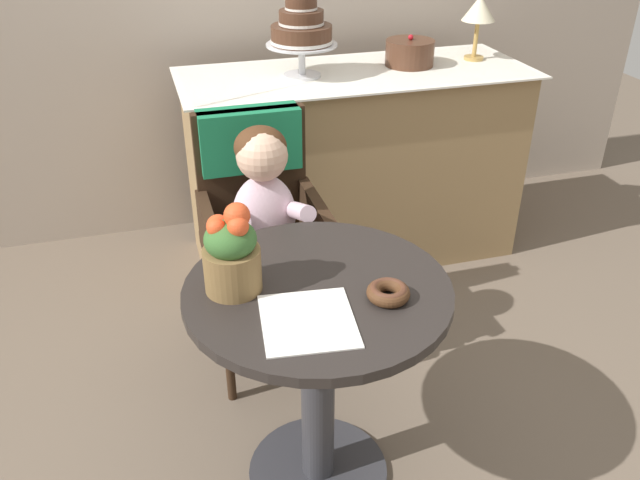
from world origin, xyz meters
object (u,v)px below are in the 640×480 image
Objects in this scene: seated_child at (266,212)px; flower_vase at (231,251)px; round_layer_cake at (410,53)px; table_lamp at (479,11)px; wicker_chair at (257,202)px; tiered_cake_stand at (301,30)px; cafe_table at (318,348)px; donut_front at (388,292)px.

flower_vase reaches higher than seated_child.
round_layer_cake is 0.76× the size of table_lamp.
table_lamp is (1.17, 0.65, 0.48)m from wicker_chair.
wicker_chair is at bearing -142.44° from round_layer_cake.
tiered_cake_stand is at bearing -176.07° from round_layer_cake.
cafe_table is 0.75× the size of wicker_chair.
tiered_cake_stand is 1.49× the size of round_layer_cake.
tiered_cake_stand is at bearing 67.44° from flower_vase.
table_lamp is at bearing 32.41° from wicker_chair.
tiered_cake_stand is (0.15, 1.41, 0.35)m from donut_front.
cafe_table is 1.46m from tiered_cake_stand.
round_layer_cake is 0.37m from table_lamp.
wicker_chair is 0.69m from flower_vase.
round_layer_cake is at bearing 40.68° from wicker_chair.
round_layer_cake is (0.81, 1.33, 0.45)m from cafe_table.
cafe_table is at bearing -130.32° from table_lamp.
tiered_cake_stand is 0.53m from round_layer_cake.
seated_child is 1.19m from round_layer_cake.
table_lamp reaches higher than seated_child.
donut_front is at bearing -22.99° from flower_vase.
table_lamp reaches higher than round_layer_cake.
donut_front is at bearing -73.87° from seated_child.
seated_child is 2.92× the size of flower_vase.
wicker_chair is at bearing 92.22° from cafe_table.
flower_vase is (-0.19, -0.64, 0.19)m from wicker_chair.
table_lamp reaches higher than wicker_chair.
flower_vase is 1.65m from round_layer_cake.
table_lamp is (0.33, 0.01, 0.16)m from round_layer_cake.
seated_child is at bearing -86.88° from wicker_chair.
wicker_chair is at bearing -150.71° from table_lamp.
wicker_chair is 0.83m from tiered_cake_stand.
wicker_chair is 1.42m from table_lamp.
seated_child is at bearing 68.74° from flower_vase.
cafe_table is at bearing -84.66° from wicker_chair.
table_lamp is at bearing 49.68° from cafe_table.
seated_child is at bearing 106.13° from donut_front.
flower_vase is 1.89m from table_lamp.
flower_vase is (-0.37, 0.16, 0.09)m from donut_front.
tiered_cake_stand is (0.33, 0.77, 0.41)m from seated_child.
round_layer_cake reaches higher than wicker_chair.
flower_vase reaches higher than wicker_chair.
cafe_table is 0.99× the size of seated_child.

